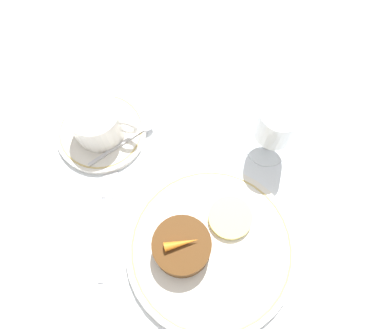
{
  "coord_description": "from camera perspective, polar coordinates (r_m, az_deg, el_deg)",
  "views": [
    {
      "loc": [
        0.01,
        -0.11,
        0.55
      ],
      "look_at": [
        -0.04,
        0.09,
        0.04
      ],
      "focal_mm": 35.0,
      "sensor_mm": 36.0,
      "label": 1
    }
  ],
  "objects": [
    {
      "name": "saucer",
      "position": [
        0.63,
        -13.63,
        4.91
      ],
      "size": [
        0.15,
        0.15,
        0.01
      ],
      "color": "white",
      "rests_on": "ground_plane"
    },
    {
      "name": "fork",
      "position": [
        0.58,
        -12.8,
        -6.49
      ],
      "size": [
        0.05,
        0.17,
        0.01
      ],
      "color": "silver",
      "rests_on": "ground_plane"
    },
    {
      "name": "dessert_cake",
      "position": [
        0.53,
        -1.55,
        -12.39
      ],
      "size": [
        0.08,
        0.08,
        0.04
      ],
      "color": "#563314",
      "rests_on": "dinner_plate"
    },
    {
      "name": "dinner_plate",
      "position": [
        0.55,
        2.93,
        -12.57
      ],
      "size": [
        0.25,
        0.25,
        0.01
      ],
      "color": "white",
      "rests_on": "ground_plane"
    },
    {
      "name": "spoon",
      "position": [
        0.61,
        -9.62,
        3.86
      ],
      "size": [
        0.09,
        0.1,
        0.0
      ],
      "color": "silver",
      "rests_on": "saucer"
    },
    {
      "name": "pineapple_slice",
      "position": [
        0.55,
        5.85,
        -8.08
      ],
      "size": [
        0.06,
        0.06,
        0.01
      ],
      "color": "#EFE075",
      "rests_on": "dinner_plate"
    },
    {
      "name": "coffee_cup",
      "position": [
        0.6,
        -14.28,
        6.41
      ],
      "size": [
        0.11,
        0.08,
        0.06
      ],
      "color": "white",
      "rests_on": "saucer"
    },
    {
      "name": "wine_glass",
      "position": [
        0.55,
        12.7,
        5.77
      ],
      "size": [
        0.07,
        0.07,
        0.12
      ],
      "color": "silver",
      "rests_on": "ground_plane"
    },
    {
      "name": "ground_plane",
      "position": [
        0.56,
        2.1,
        -10.42
      ],
      "size": [
        3.0,
        3.0,
        0.0
      ],
      "primitive_type": "plane",
      "color": "white"
    },
    {
      "name": "carrot_garnish",
      "position": [
        0.5,
        -1.62,
        -11.92
      ],
      "size": [
        0.05,
        0.03,
        0.01
      ],
      "color": "orange",
      "rests_on": "dessert_cake"
    }
  ]
}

